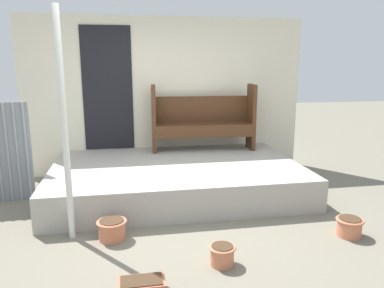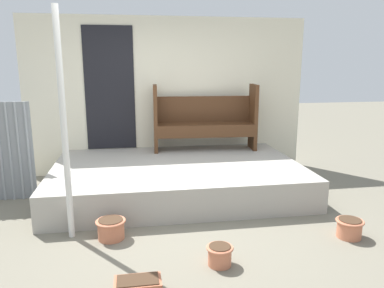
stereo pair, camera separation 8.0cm
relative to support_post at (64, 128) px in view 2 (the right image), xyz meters
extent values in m
plane|color=#706B5B|center=(1.13, 0.11, -1.21)|extent=(24.00, 24.00, 0.00)
cube|color=#A8A399|center=(1.32, 1.24, -1.00)|extent=(3.51, 2.26, 0.43)
cube|color=beige|center=(1.32, 2.40, 0.09)|extent=(4.71, 0.06, 2.60)
cube|color=black|center=(0.35, 2.36, 0.23)|extent=(0.80, 0.02, 2.00)
cylinder|color=gray|center=(-1.08, 1.30, -0.53)|extent=(0.04, 0.04, 1.36)
cylinder|color=gray|center=(-0.96, 1.30, -0.53)|extent=(0.04, 0.04, 1.36)
cylinder|color=gray|center=(-0.84, 1.30, -0.53)|extent=(0.04, 0.04, 1.36)
cylinder|color=gray|center=(-0.72, 1.30, -0.53)|extent=(0.04, 0.04, 1.36)
cylinder|color=silver|center=(0.00, 0.00, 0.00)|extent=(0.07, 0.07, 2.42)
cube|color=#4C2D19|center=(1.07, 2.07, -0.24)|extent=(0.08, 0.40, 1.08)
cube|color=#4C2D19|center=(2.70, 1.99, -0.24)|extent=(0.08, 0.40, 1.08)
cube|color=#4C2D19|center=(1.88, 2.03, -0.36)|extent=(1.58, 0.48, 0.04)
cube|color=#4C2D19|center=(1.87, 1.85, -0.46)|extent=(1.56, 0.11, 0.16)
cube|color=#4C2D19|center=(1.89, 2.21, -0.12)|extent=(1.57, 0.12, 0.43)
cylinder|color=#C67251|center=(0.43, -0.12, -1.11)|extent=(0.28, 0.28, 0.21)
torus|color=#C67251|center=(0.43, -0.12, -1.01)|extent=(0.33, 0.33, 0.02)
cylinder|color=#422D1E|center=(0.43, -0.12, -1.00)|extent=(0.26, 0.26, 0.01)
cylinder|color=#C67251|center=(1.47, -0.84, -1.12)|extent=(0.22, 0.22, 0.19)
torus|color=#C67251|center=(1.47, -0.84, -1.04)|extent=(0.26, 0.26, 0.02)
cylinder|color=#422D1E|center=(1.47, -0.84, -1.02)|extent=(0.20, 0.20, 0.01)
cylinder|color=#C67251|center=(2.99, -0.51, -1.11)|extent=(0.26, 0.26, 0.20)
torus|color=#C67251|center=(2.99, -0.51, -1.02)|extent=(0.30, 0.30, 0.02)
cylinder|color=#422D1E|center=(2.99, -0.51, -1.01)|extent=(0.24, 0.24, 0.01)
cube|color=#B26042|center=(0.70, -1.17, -1.15)|extent=(0.39, 0.22, 0.13)
cube|color=#422D1E|center=(0.70, -1.17, -1.08)|extent=(0.34, 0.18, 0.01)
camera|label=1|loc=(0.62, -3.94, 0.67)|focal=35.00mm
camera|label=2|loc=(0.69, -3.96, 0.67)|focal=35.00mm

